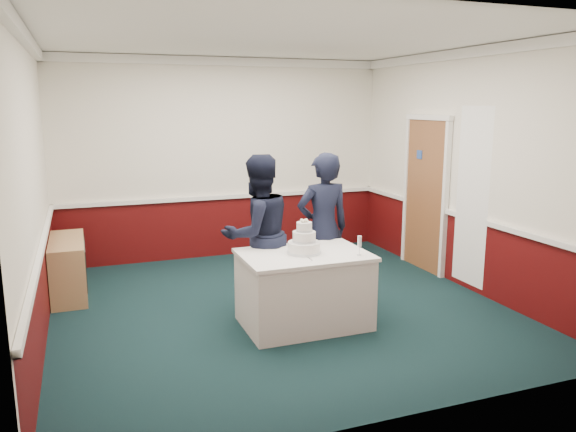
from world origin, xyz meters
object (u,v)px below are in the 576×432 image
object	(u,v)px
wedding_cake	(304,243)
champagne_flute	(360,242)
cake_knife	(309,258)
person_man	(258,234)
cake_table	(304,289)
person_woman	(323,229)
sideboard	(69,267)

from	to	relation	value
wedding_cake	champagne_flute	world-z (taller)	wedding_cake
wedding_cake	champagne_flute	size ratio (longest dim) A/B	1.78
cake_knife	person_man	distance (m)	0.83
wedding_cake	cake_table	bearing A→B (deg)	-90.00
cake_table	person_woman	distance (m)	0.90
sideboard	champagne_flute	size ratio (longest dim) A/B	5.85
sideboard	person_woman	bearing A→B (deg)	-24.67
sideboard	champagne_flute	world-z (taller)	champagne_flute
cake_knife	champagne_flute	distance (m)	0.55
sideboard	person_woman	xyz separation A→B (m)	(2.83, -1.30, 0.54)
sideboard	cake_knife	world-z (taller)	cake_knife
person_man	champagne_flute	bearing A→B (deg)	120.19
wedding_cake	sideboard	bearing A→B (deg)	141.23
wedding_cake	person_man	size ratio (longest dim) A/B	0.20
person_man	person_woman	world-z (taller)	person_man
wedding_cake	person_man	world-z (taller)	person_man
cake_knife	person_woman	size ratio (longest dim) A/B	0.12
champagne_flute	sideboard	bearing A→B (deg)	142.75
sideboard	cake_knife	bearing A→B (deg)	-41.97
person_man	person_woman	bearing A→B (deg)	167.28
cake_table	champagne_flute	bearing A→B (deg)	-29.25
person_man	person_woman	size ratio (longest dim) A/B	1.00
sideboard	cake_table	xyz separation A→B (m)	(2.35, -1.89, 0.05)
cake_table	wedding_cake	distance (m)	0.50
sideboard	person_man	distance (m)	2.48
wedding_cake	person_woman	bearing A→B (deg)	51.04
wedding_cake	champagne_flute	xyz separation A→B (m)	(0.50, -0.28, 0.03)
sideboard	person_man	size ratio (longest dim) A/B	0.67
sideboard	person_woman	size ratio (longest dim) A/B	0.67
wedding_cake	person_woman	size ratio (longest dim) A/B	0.20
champagne_flute	wedding_cake	bearing A→B (deg)	150.75
cake_table	cake_knife	xyz separation A→B (m)	(-0.03, -0.20, 0.39)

